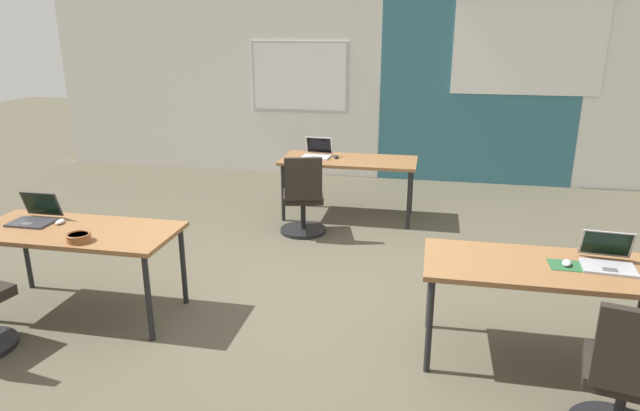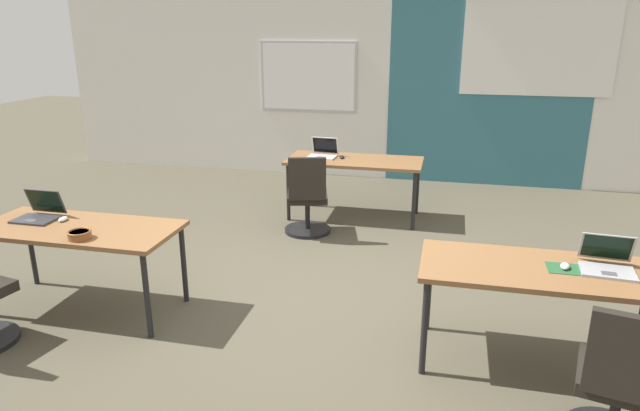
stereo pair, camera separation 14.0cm
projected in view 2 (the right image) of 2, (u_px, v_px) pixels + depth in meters
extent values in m
plane|color=#4C4738|center=(310.00, 297.00, 4.86)|extent=(24.00, 24.00, 0.00)
cube|color=silver|center=(378.00, 85.00, 8.32)|extent=(10.00, 0.20, 2.80)
cube|color=#336B7A|center=(488.00, 88.00, 7.88)|extent=(2.79, 0.01, 2.80)
cube|color=#B7B7BC|center=(309.00, 77.00, 8.41)|extent=(1.48, 0.02, 1.04)
cube|color=white|center=(308.00, 77.00, 8.41)|extent=(1.40, 0.02, 0.96)
cube|color=white|center=(539.00, 45.00, 7.55)|extent=(2.00, 0.02, 1.34)
cube|color=brown|center=(78.00, 229.00, 4.47)|extent=(1.60, 0.70, 0.04)
cylinder|color=black|center=(147.00, 296.00, 4.14)|extent=(0.04, 0.04, 0.68)
cylinder|color=black|center=(31.00, 249.00, 5.01)|extent=(0.04, 0.04, 0.68)
cylinder|color=black|center=(184.00, 264.00, 4.69)|extent=(0.04, 0.04, 0.68)
cube|color=brown|center=(543.00, 270.00, 3.71)|extent=(1.60, 0.70, 0.04)
cylinder|color=black|center=(424.00, 328.00, 3.70)|extent=(0.04, 0.04, 0.68)
cylinder|color=black|center=(429.00, 288.00, 4.26)|extent=(0.04, 0.04, 0.68)
cube|color=brown|center=(355.00, 161.00, 6.68)|extent=(1.60, 0.70, 0.04)
cylinder|color=black|center=(288.00, 193.00, 6.67)|extent=(0.04, 0.04, 0.68)
cylinder|color=black|center=(414.00, 201.00, 6.35)|extent=(0.04, 0.04, 0.68)
cylinder|color=black|center=(301.00, 180.00, 7.23)|extent=(0.04, 0.04, 0.68)
cylinder|color=black|center=(417.00, 187.00, 6.91)|extent=(0.04, 0.04, 0.68)
cube|color=#9E9EA3|center=(608.00, 272.00, 3.62)|extent=(0.35, 0.26, 0.02)
cube|color=#4C4C4F|center=(609.00, 273.00, 3.57)|extent=(0.09, 0.07, 0.00)
cube|color=#9E9EA3|center=(606.00, 247.00, 3.73)|extent=(0.34, 0.12, 0.21)
cube|color=black|center=(607.00, 247.00, 3.73)|extent=(0.30, 0.10, 0.18)
cube|color=#23512D|center=(565.00, 269.00, 3.69)|extent=(0.22, 0.19, 0.00)
ellipsoid|color=silver|center=(565.00, 266.00, 3.68)|extent=(0.08, 0.11, 0.03)
cylinder|color=black|center=(615.00, 411.00, 3.11)|extent=(0.06, 0.06, 0.34)
cube|color=black|center=(621.00, 378.00, 3.05)|extent=(0.53, 0.53, 0.08)
cube|color=black|center=(631.00, 359.00, 2.75)|extent=(0.40, 0.15, 0.46)
cube|color=silver|center=(322.00, 157.00, 6.75)|extent=(0.34, 0.25, 0.02)
cube|color=#4C4C4F|center=(320.00, 157.00, 6.70)|extent=(0.09, 0.07, 0.00)
cube|color=silver|center=(325.00, 145.00, 6.86)|extent=(0.33, 0.10, 0.21)
cube|color=black|center=(325.00, 145.00, 6.85)|extent=(0.30, 0.08, 0.18)
ellipsoid|color=black|center=(342.00, 157.00, 6.73)|extent=(0.07, 0.11, 0.03)
cylinder|color=black|center=(308.00, 230.00, 6.39)|extent=(0.52, 0.52, 0.04)
cylinder|color=black|center=(308.00, 214.00, 6.34)|extent=(0.06, 0.06, 0.34)
cube|color=black|center=(307.00, 196.00, 6.27)|extent=(0.54, 0.54, 0.08)
cube|color=black|center=(307.00, 179.00, 5.95)|extent=(0.40, 0.16, 0.46)
sphere|color=black|center=(308.00, 223.00, 6.62)|extent=(0.04, 0.04, 0.04)
sphere|color=black|center=(327.00, 232.00, 6.33)|extent=(0.04, 0.04, 0.04)
sphere|color=black|center=(288.00, 232.00, 6.32)|extent=(0.04, 0.04, 0.04)
cube|color=#333338|center=(35.00, 220.00, 4.59)|extent=(0.33, 0.23, 0.02)
cube|color=#4C4C4F|center=(31.00, 221.00, 4.54)|extent=(0.09, 0.06, 0.00)
cube|color=#333338|center=(45.00, 201.00, 4.69)|extent=(0.33, 0.08, 0.21)
cube|color=black|center=(45.00, 201.00, 4.69)|extent=(0.30, 0.06, 0.18)
ellipsoid|color=silver|center=(63.00, 219.00, 4.58)|extent=(0.07, 0.11, 0.03)
sphere|color=black|center=(9.00, 326.00, 4.36)|extent=(0.04, 0.04, 0.04)
cylinder|color=brown|center=(80.00, 235.00, 4.20)|extent=(0.17, 0.17, 0.05)
torus|color=brown|center=(79.00, 232.00, 4.19)|extent=(0.18, 0.18, 0.02)
cylinder|color=gold|center=(79.00, 232.00, 4.19)|extent=(0.14, 0.14, 0.01)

